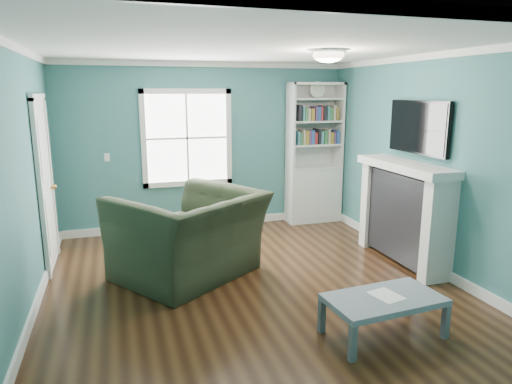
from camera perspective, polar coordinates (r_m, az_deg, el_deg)
name	(u,v)px	position (r m, az deg, el deg)	size (l,w,h in m)	color
floor	(252,287)	(5.25, -0.48, -11.78)	(5.00, 5.00, 0.00)	black
room_walls	(252,147)	(4.82, -0.52, 5.63)	(5.00, 5.00, 5.00)	#397579
trim	(252,179)	(4.87, -0.51, 1.60)	(4.50, 5.00, 2.60)	white
window	(187,138)	(7.19, -8.60, 6.68)	(1.40, 0.06, 1.50)	white
bookshelf	(314,167)	(7.67, 7.23, 3.11)	(0.90, 0.35, 2.31)	silver
fireplace	(404,214)	(6.10, 18.01, -2.60)	(0.44, 1.58, 1.30)	black
tv	(419,127)	(5.99, 19.67, 7.62)	(0.06, 1.10, 0.65)	black
door	(45,182)	(6.14, -24.87, 1.14)	(0.12, 0.98, 2.17)	silver
ceiling_fixture	(328,54)	(5.22, 9.04, 16.63)	(0.38, 0.38, 0.15)	white
light_switch	(107,157)	(7.13, -18.12, 4.14)	(0.08, 0.01, 0.12)	white
recliner	(189,221)	(5.38, -8.37, -3.64)	(1.55, 1.00, 1.35)	black
coffee_table	(384,302)	(4.33, 15.70, -13.07)	(1.06, 0.64, 0.37)	#4C565B
paper_sheet	(386,296)	(4.33, 15.98, -12.34)	(0.22, 0.28, 0.00)	white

